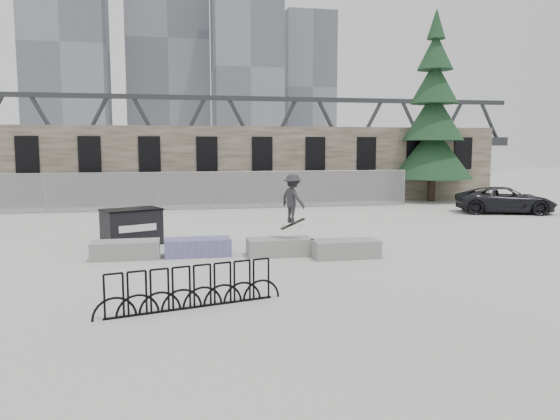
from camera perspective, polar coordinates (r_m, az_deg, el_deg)
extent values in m
plane|color=beige|center=(17.00, -4.14, -4.73)|extent=(120.00, 120.00, 0.00)
cube|color=brown|center=(32.87, -7.76, 4.70)|extent=(36.00, 2.50, 4.50)
cube|color=black|center=(32.41, -24.90, 5.27)|extent=(1.20, 0.12, 2.00)
cube|color=black|center=(31.82, -19.27, 5.50)|extent=(1.20, 0.12, 2.00)
cube|color=black|center=(31.54, -13.47, 5.68)|extent=(1.20, 0.12, 2.00)
cube|color=black|center=(31.59, -7.63, 5.81)|extent=(1.20, 0.12, 2.00)
cube|color=black|center=(31.96, -1.87, 5.87)|extent=(1.20, 0.12, 2.00)
cube|color=black|center=(32.64, 3.71, 5.88)|extent=(1.20, 0.12, 2.00)
cube|color=black|center=(33.61, 9.01, 5.83)|extent=(1.20, 0.12, 2.00)
cube|color=black|center=(34.86, 13.97, 5.75)|extent=(1.20, 0.12, 2.00)
cube|color=black|center=(36.34, 18.56, 5.63)|extent=(1.20, 0.12, 2.00)
cylinder|color=gray|center=(29.78, -23.30, 1.61)|extent=(0.06, 0.06, 2.00)
cylinder|color=gray|center=(29.33, -18.04, 1.75)|extent=(0.06, 0.06, 2.00)
cylinder|color=gray|center=(29.14, -12.66, 1.89)|extent=(0.06, 0.06, 2.00)
cylinder|color=gray|center=(29.21, -7.26, 2.01)|extent=(0.06, 0.06, 2.00)
cylinder|color=gray|center=(29.53, -1.92, 2.11)|extent=(0.06, 0.06, 2.00)
cylinder|color=gray|center=(30.10, 3.25, 2.19)|extent=(0.06, 0.06, 2.00)
cylinder|color=gray|center=(30.91, 8.19, 2.25)|extent=(0.06, 0.06, 2.00)
cylinder|color=gray|center=(31.93, 12.85, 2.29)|extent=(0.06, 0.06, 2.00)
cube|color=#99999E|center=(29.21, -7.26, 2.01)|extent=(22.00, 0.02, 2.00)
cylinder|color=gray|center=(29.14, -7.28, 3.97)|extent=(22.00, 0.04, 0.04)
cube|color=gray|center=(17.06, -15.82, -4.01)|extent=(2.00, 0.90, 0.53)
cube|color=#2D471E|center=(17.03, -15.85, -3.33)|extent=(1.76, 0.66, 0.10)
cube|color=#343296|center=(17.03, -8.59, -3.85)|extent=(2.00, 0.90, 0.53)
cube|color=#2D471E|center=(16.99, -8.61, -3.17)|extent=(1.76, 0.66, 0.10)
cube|color=gray|center=(16.88, -0.01, -3.87)|extent=(2.00, 0.90, 0.53)
cube|color=#2D471E|center=(16.85, -0.01, -3.18)|extent=(1.76, 0.66, 0.10)
cube|color=gray|center=(16.69, 6.87, -4.04)|extent=(2.00, 0.90, 0.53)
cube|color=#2D471E|center=(16.65, 6.88, -3.34)|extent=(1.76, 0.66, 0.10)
cube|color=black|center=(19.29, -15.24, -1.77)|extent=(2.14, 1.78, 1.20)
cube|color=black|center=(19.21, -15.30, 0.05)|extent=(2.20, 1.84, 0.06)
cube|color=white|center=(18.75, -14.62, -1.85)|extent=(1.18, 0.56, 0.23)
cube|color=black|center=(11.69, -9.14, -10.01)|extent=(3.50, 0.98, 0.04)
torus|color=black|center=(11.24, -16.97, -8.63)|extent=(0.87, 0.28, 0.89)
torus|color=black|center=(11.31, -14.70, -8.46)|extent=(0.87, 0.28, 0.89)
torus|color=black|center=(11.40, -12.46, -8.27)|extent=(0.87, 0.28, 0.89)
torus|color=black|center=(11.51, -10.26, -8.07)|extent=(0.87, 0.28, 0.89)
torus|color=black|center=(11.64, -8.11, -7.87)|extent=(0.87, 0.28, 0.89)
torus|color=black|center=(11.78, -6.02, -7.66)|extent=(0.87, 0.28, 0.89)
torus|color=black|center=(11.94, -3.97, -7.45)|extent=(0.87, 0.28, 0.89)
torus|color=black|center=(12.11, -1.99, -7.23)|extent=(0.87, 0.28, 0.89)
cylinder|color=#38281E|center=(34.77, 15.55, 3.10)|extent=(0.50, 0.50, 2.65)
cone|color=black|center=(34.71, 15.63, 5.86)|extent=(4.86, 4.86, 3.20)
cone|color=black|center=(34.76, 15.75, 9.49)|extent=(3.66, 3.66, 3.00)
cone|color=black|center=(34.92, 15.85, 12.77)|extent=(2.85, 2.85, 2.60)
cone|color=black|center=(35.16, 15.95, 15.68)|extent=(2.12, 2.12, 2.20)
cone|color=black|center=(35.45, 16.04, 18.23)|extent=(1.10, 1.10, 1.80)
cube|color=slate|center=(109.46, -21.45, 15.53)|extent=(14.00, 12.00, 42.00)
cube|color=slate|center=(118.35, -11.65, 16.62)|extent=(16.00, 14.00, 48.00)
cube|color=slate|center=(103.41, -3.55, 14.28)|extent=(12.00, 12.00, 34.00)
cube|color=slate|center=(115.60, 2.82, 12.48)|extent=(10.00, 10.00, 30.00)
cube|color=#2D3033|center=(72.55, -1.80, 7.21)|extent=(70.00, 3.00, 1.20)
cube|color=#2D3033|center=(72.81, -1.81, 11.54)|extent=(70.00, 0.60, 0.60)
cube|color=gray|center=(73.76, -25.53, 5.00)|extent=(2.00, 3.00, 4.00)
cube|color=gray|center=(83.01, 19.18, 5.40)|extent=(2.00, 3.00, 4.00)
imported|color=black|center=(29.73, 22.49, 0.98)|extent=(5.19, 3.54, 1.32)
imported|color=#2B2C2E|center=(16.70, 1.35, 1.20)|extent=(0.94, 1.12, 1.51)
cube|color=black|center=(16.80, 1.34, -1.46)|extent=(0.78, 0.30, 0.32)
cylinder|color=beige|center=(16.68, 0.46, -1.69)|extent=(0.06, 0.03, 0.06)
cylinder|color=beige|center=(16.81, 0.36, -1.62)|extent=(0.06, 0.03, 0.06)
cylinder|color=beige|center=(16.80, 2.33, -1.64)|extent=(0.06, 0.03, 0.06)
cylinder|color=beige|center=(16.93, 2.21, -1.57)|extent=(0.06, 0.03, 0.06)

